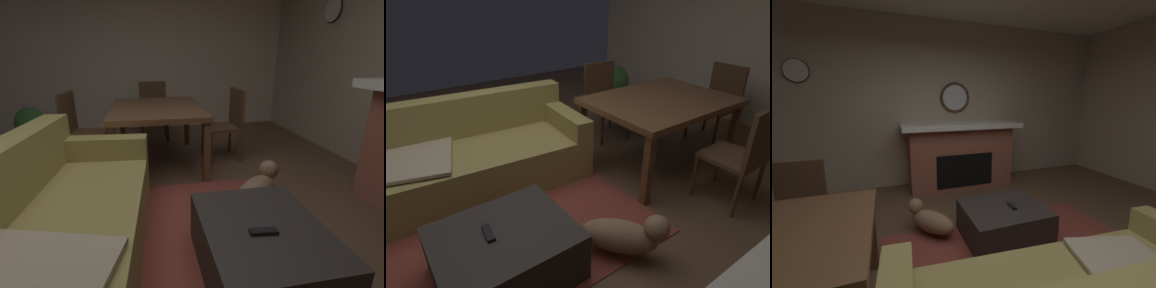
# 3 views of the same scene
# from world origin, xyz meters

# --- Properties ---
(floor) EXTENTS (8.48, 8.48, 0.00)m
(floor) POSITION_xyz_m (0.00, 0.00, 0.00)
(floor) COLOR brown
(wall_right_window_side) EXTENTS (0.12, 5.81, 2.87)m
(wall_right_window_side) POSITION_xyz_m (3.53, 0.00, 1.43)
(wall_right_window_side) COLOR beige
(wall_right_window_side) RESTS_ON ground
(area_rug) EXTENTS (2.60, 2.00, 0.01)m
(area_rug) POSITION_xyz_m (-0.39, -0.05, 0.01)
(area_rug) COLOR brown
(area_rug) RESTS_ON ground
(couch) EXTENTS (2.25, 1.08, 0.83)m
(couch) POSITION_xyz_m (-0.21, 0.60, 0.30)
(couch) COLOR #9E8E4C
(couch) RESTS_ON ground
(ottoman_coffee_table) EXTENTS (0.87, 0.71, 0.37)m
(ottoman_coffee_table) POSITION_xyz_m (-0.39, -0.64, 0.19)
(ottoman_coffee_table) COLOR #2D2826
(ottoman_coffee_table) RESTS_ON ground
(tv_remote) EXTENTS (0.07, 0.16, 0.02)m
(tv_remote) POSITION_xyz_m (-0.47, -0.61, 0.39)
(tv_remote) COLOR black
(tv_remote) RESTS_ON ottoman_coffee_table
(dining_table) EXTENTS (1.45, 1.08, 0.74)m
(dining_table) POSITION_xyz_m (1.61, -0.14, 0.66)
(dining_table) COLOR brown
(dining_table) RESTS_ON ground
(dining_chair_east) EXTENTS (0.44, 0.44, 0.93)m
(dining_chair_east) POSITION_xyz_m (2.72, -0.14, 0.52)
(dining_chair_east) COLOR #513823
(dining_chair_east) RESTS_ON ground
(dining_chair_south) EXTENTS (0.45, 0.45, 0.93)m
(dining_chair_south) POSITION_xyz_m (1.61, -1.07, 0.52)
(dining_chair_south) COLOR #513823
(dining_chair_south) RESTS_ON ground
(dining_chair_north) EXTENTS (0.48, 0.48, 0.93)m
(dining_chair_north) POSITION_xyz_m (1.62, 0.79, 0.52)
(dining_chair_north) COLOR #513823
(dining_chair_north) RESTS_ON ground
(potted_plant) EXTENTS (0.43, 0.43, 0.59)m
(potted_plant) POSITION_xyz_m (2.70, 1.75, 0.33)
(potted_plant) COLOR brown
(potted_plant) RESTS_ON ground
(small_dog) EXTENTS (0.54, 0.58, 0.34)m
(small_dog) POSITION_xyz_m (0.37, -0.97, 0.19)
(small_dog) COLOR #8C6B4C
(small_dog) RESTS_ON ground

